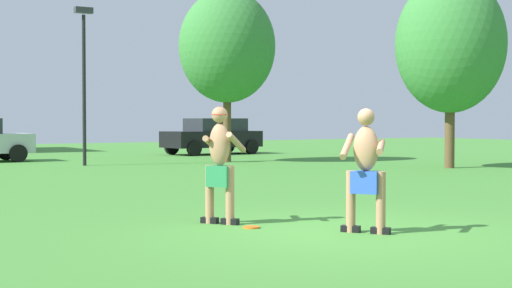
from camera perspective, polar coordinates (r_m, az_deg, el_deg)
ground_plane at (r=10.73m, az=6.10°, el=-6.47°), size 80.00×80.00×0.00m
player_with_cap at (r=11.47m, az=-2.66°, el=-1.10°), size 0.73×0.84×1.74m
player_in_blue at (r=10.64m, az=8.04°, el=-1.71°), size 0.74×0.84×1.69m
frisbee at (r=11.10m, az=-0.34°, el=-6.11°), size 0.24×0.24×0.03m
car_black_far_end at (r=34.27m, az=-3.18°, el=0.62°), size 4.48×2.43×1.58m
lamp_post at (r=26.54m, az=-12.49°, el=5.49°), size 0.60×0.24×5.25m
tree_left_field at (r=25.43m, az=14.05°, el=7.10°), size 3.46×3.46×6.09m
tree_near_building at (r=28.28m, az=-2.13°, el=7.15°), size 3.49×3.49×6.22m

